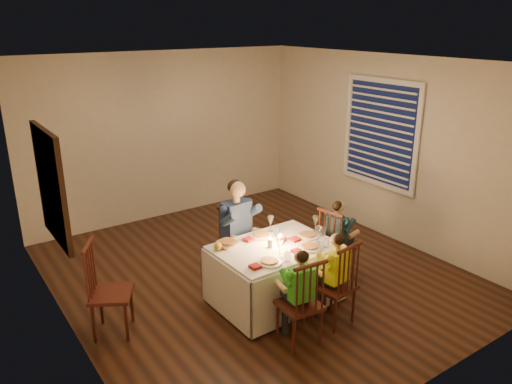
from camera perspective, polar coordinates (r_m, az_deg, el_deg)
ground at (r=6.38m, az=0.02°, el=-9.26°), size 5.00×5.00×0.00m
wall_left at (r=5.02m, az=-21.63°, el=-2.53°), size 0.02×5.00×2.60m
wall_right at (r=7.34m, az=14.66°, el=4.86°), size 0.02×5.00×2.60m
wall_back at (r=7.98m, az=-10.32°, el=6.31°), size 4.50×0.02×2.60m
ceiling at (r=5.62m, az=0.02°, el=14.71°), size 5.00×5.00×0.00m
dining_table at (r=5.58m, az=2.15°, el=-8.01°), size 1.35×0.99×0.66m
chair_adult at (r=6.29m, az=-2.01°, el=-9.69°), size 0.43×0.42×0.94m
chair_near_left at (r=5.21m, az=4.85°, el=-16.62°), size 0.42×0.40×0.94m
chair_near_right at (r=5.54m, az=8.70°, el=-14.35°), size 0.43×0.42×0.94m
chair_end at (r=6.35m, az=9.00°, el=-9.66°), size 0.43×0.44×0.94m
chair_extra at (r=5.51m, az=-15.78°, el=-15.10°), size 0.55×0.56×1.01m
adult at (r=6.29m, az=-2.01°, el=-9.69°), size 0.52×0.48×1.26m
child_green at (r=5.21m, az=4.85°, el=-16.62°), size 0.35×0.32×1.01m
child_yellow at (r=5.54m, az=8.70°, el=-14.35°), size 0.36×0.34×1.02m
child_teal at (r=6.35m, az=9.00°, el=-9.66°), size 0.35×0.37×1.02m
setting_adult at (r=5.71m, az=0.62°, el=-5.04°), size 0.27×0.27×0.02m
setting_green at (r=5.12m, az=1.55°, el=-8.02°), size 0.27×0.27×0.02m
setting_yellow at (r=5.46m, az=6.13°, el=-6.31°), size 0.27×0.27×0.02m
setting_teal at (r=5.74m, az=5.85°, el=-5.01°), size 0.27×0.27×0.02m
candle_left at (r=5.43m, az=1.61°, el=-5.88°), size 0.06×0.06×0.10m
candle_right at (r=5.51m, az=2.80°, el=-5.51°), size 0.06×0.06×0.10m
squash at (r=5.39m, az=-4.37°, el=-6.22°), size 0.09×0.09×0.09m
orange_fruit at (r=5.59m, az=3.09°, el=-5.25°), size 0.08×0.08×0.08m
serving_bowl at (r=5.47m, az=-3.29°, el=-5.98°), size 0.29×0.29×0.06m
wall_mirror at (r=5.24m, az=-22.35°, el=0.60°), size 0.06×0.95×1.15m
window_blinds at (r=7.33m, az=13.98°, el=6.51°), size 0.07×1.34×1.54m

